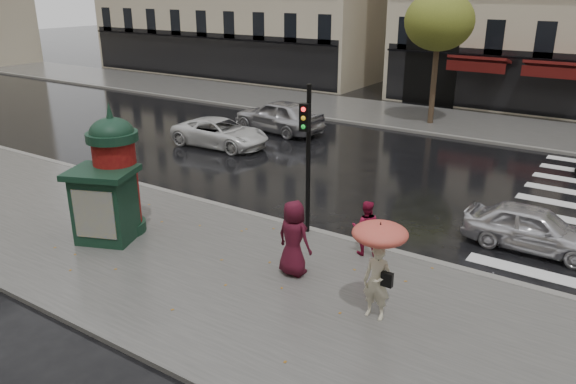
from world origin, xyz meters
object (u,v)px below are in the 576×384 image
Objects in this scene: man_burgundy at (294,238)px; morris_column at (116,172)px; car_far_silver at (279,116)px; newsstand at (105,204)px; car_white at (220,133)px; traffic_light at (307,146)px; woman_red at (366,228)px; car_silver at (533,228)px; woman_umbrella at (379,255)px.

man_burgundy is 0.51× the size of morris_column.
car_far_silver is (-3.12, 12.63, -1.12)m from morris_column.
newsstand is (0.12, -0.59, -0.75)m from morris_column.
newsstand is 0.47× the size of car_white.
traffic_light reaches higher than newsstand.
car_white is (-10.32, 6.39, -0.24)m from woman_red.
car_far_silver is (-13.24, 7.04, 0.19)m from car_silver.
woman_red is at bearing -124.45° from car_white.
man_burgundy is 5.65m from morris_column.
car_white is (-3.91, 9.56, -0.56)m from newsstand.
car_white is (-13.91, 3.38, 0.00)m from car_silver.
newsstand is (-6.41, -3.17, 0.31)m from woman_red.
car_silver is (5.62, 2.70, -2.08)m from traffic_light.
woman_red reaches higher than car_silver.
car_white reaches higher than car_silver.
car_silver is at bearing -165.81° from woman_red.
woman_umbrella is 2.66m from man_burgundy.
newsstand reaches higher than woman_red.
car_white is at bearing 112.22° from newsstand.
man_burgundy reaches higher than car_white.
woman_umbrella is 0.59× the size of morris_column.
traffic_light reaches higher than woman_umbrella.
traffic_light is at bearing 32.71° from morris_column.
car_far_silver is (-8.66, 12.02, -0.27)m from man_burgundy.
woman_red is (-1.54, 2.61, -0.73)m from woman_umbrella.
morris_column reaches higher than car_far_silver.
woman_red is 7.10m from morris_column.
man_burgundy is (-2.53, 0.65, -0.52)m from woman_umbrella.
morris_column is at bearing 119.10° from car_silver.
car_white is at bearing 112.86° from morris_column.
woman_red is at bearing 21.52° from morris_column.
morris_column reaches higher than man_burgundy.
woman_red is 0.39× the size of morris_column.
woman_red is at bearing 51.11° from car_far_silver.
newsstand is 0.58× the size of car_silver.
car_far_silver is at bearing 131.46° from woman_umbrella.
morris_column reaches higher than car_silver.
woman_red is 0.31× the size of car_far_silver.
morris_column reaches higher than newsstand.
car_silver is at bearing 28.90° from morris_column.
woman_umbrella is 14.92m from car_white.
morris_column reaches higher than car_white.
car_white is (-9.33, 8.36, -0.45)m from man_burgundy.
morris_column is 0.84× the size of car_white.
car_silver is 15.00m from car_far_silver.
newsstand is (-4.38, -3.49, -1.52)m from traffic_light.
morris_column is at bearing 21.14° from car_far_silver.
newsstand reaches higher than car_far_silver.
woman_umbrella is at bearing 160.17° from car_silver.
morris_column is at bearing -147.29° from traffic_light.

